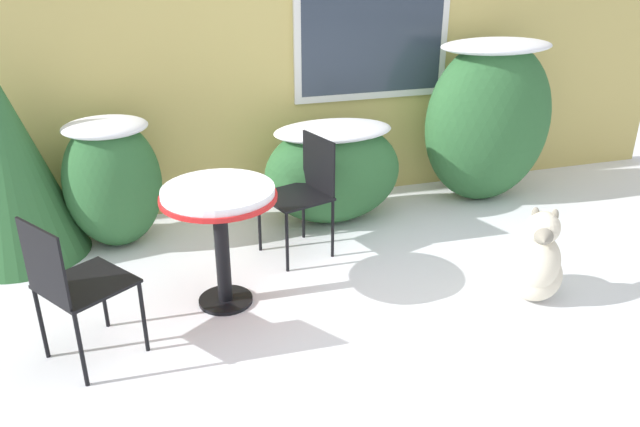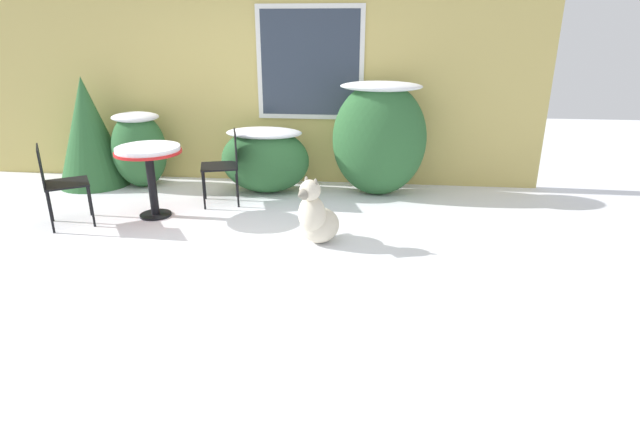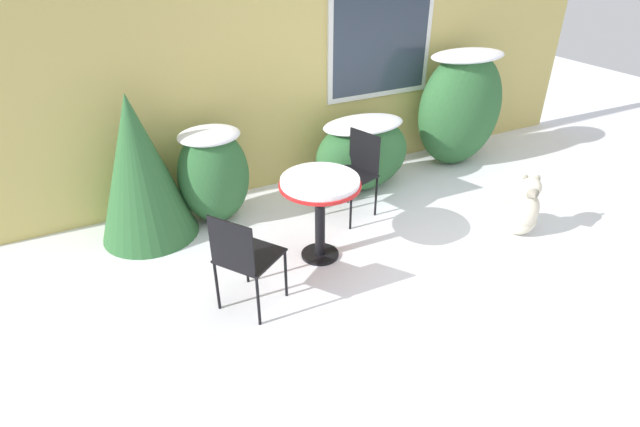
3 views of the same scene
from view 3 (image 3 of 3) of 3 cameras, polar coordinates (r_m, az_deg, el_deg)
The scene contains 10 objects.
ground_plane at distance 4.61m, azimuth 10.71°, elevation -6.39°, with size 16.00×16.00×0.00m, color white.
house_wall at distance 5.70m, azimuth -1.18°, elevation 19.84°, with size 8.00×0.10×3.36m.
shrub_left at distance 5.15m, azimuth -12.09°, elevation 4.55°, with size 0.72×0.62×1.00m.
shrub_middle at distance 5.75m, azimuth 4.86°, elevation 7.05°, with size 1.14×0.68×0.84m.
shrub_right at distance 6.53m, azimuth 15.78°, elevation 11.70°, with size 1.17×0.70×1.42m.
evergreen_bush at distance 4.99m, azimuth -19.96°, elevation 4.87°, with size 0.93×0.93×1.44m.
patio_table at distance 4.37m, azimuth -0.00°, elevation 2.38°, with size 0.72×0.72×0.81m.
patio_chair_near_table at distance 5.17m, azimuth 4.04°, elevation 4.96°, with size 0.54×0.54×0.88m.
patio_chair_far_side at distance 3.88m, azimuth -8.70°, elevation -4.85°, with size 0.60×0.60×0.88m.
dog at distance 5.28m, azimuth 21.96°, elevation 0.23°, with size 0.53×0.58×0.70m.
Camera 3 is at (-2.42, -2.83, 2.71)m, focal length 28.00 mm.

